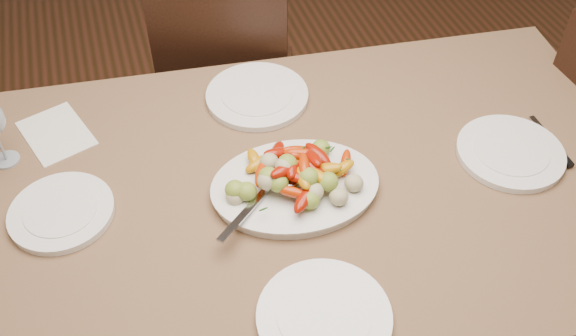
# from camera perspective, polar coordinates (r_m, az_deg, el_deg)

# --- Properties ---
(floor) EXTENTS (6.00, 6.00, 0.00)m
(floor) POSITION_cam_1_polar(r_m,az_deg,el_deg) (2.34, 4.27, -9.75)
(floor) COLOR #391F11
(floor) RESTS_ON ground
(dining_table) EXTENTS (1.94, 1.22, 0.76)m
(dining_table) POSITION_cam_1_polar(r_m,az_deg,el_deg) (1.88, 0.00, -9.37)
(dining_table) COLOR brown
(dining_table) RESTS_ON ground
(chair_far) EXTENTS (0.54, 0.54, 0.95)m
(chair_far) POSITION_cam_1_polar(r_m,az_deg,el_deg) (2.34, -5.04, 7.57)
(chair_far) COLOR black
(chair_far) RESTS_ON ground
(serving_platter) EXTENTS (0.43, 0.33, 0.02)m
(serving_platter) POSITION_cam_1_polar(r_m,az_deg,el_deg) (1.56, 0.63, -1.80)
(serving_platter) COLOR white
(serving_platter) RESTS_ON dining_table
(roasted_vegetables) EXTENTS (0.35, 0.25, 0.09)m
(roasted_vegetables) POSITION_cam_1_polar(r_m,az_deg,el_deg) (1.52, 0.64, -0.36)
(roasted_vegetables) COLOR #841003
(roasted_vegetables) RESTS_ON serving_platter
(serving_spoon) EXTENTS (0.23, 0.25, 0.03)m
(serving_spoon) POSITION_cam_1_polar(r_m,az_deg,el_deg) (1.50, -1.49, -2.26)
(serving_spoon) COLOR #9EA0A8
(serving_spoon) RESTS_ON serving_platter
(plate_left) EXTENTS (0.25, 0.25, 0.02)m
(plate_left) POSITION_cam_1_polar(r_m,az_deg,el_deg) (1.61, -19.48, -3.74)
(plate_left) COLOR white
(plate_left) RESTS_ON dining_table
(plate_right) EXTENTS (0.27, 0.27, 0.02)m
(plate_right) POSITION_cam_1_polar(r_m,az_deg,el_deg) (1.75, 19.15, 1.29)
(plate_right) COLOR white
(plate_right) RESTS_ON dining_table
(plate_far) EXTENTS (0.29, 0.29, 0.02)m
(plate_far) POSITION_cam_1_polar(r_m,az_deg,el_deg) (1.82, -2.76, 6.43)
(plate_far) COLOR white
(plate_far) RESTS_ON dining_table
(plate_near) EXTENTS (0.28, 0.28, 0.02)m
(plate_near) POSITION_cam_1_polar(r_m,az_deg,el_deg) (1.35, 3.23, -13.09)
(plate_near) COLOR white
(plate_near) RESTS_ON dining_table
(menu_card) EXTENTS (0.21, 0.25, 0.00)m
(menu_card) POSITION_cam_1_polar(r_m,az_deg,el_deg) (1.82, -19.90, 2.92)
(menu_card) COLOR silver
(menu_card) RESTS_ON dining_table
(table_knife) EXTENTS (0.02, 0.20, 0.01)m
(table_knife) POSITION_cam_1_polar(r_m,az_deg,el_deg) (1.82, 22.41, 2.00)
(table_knife) COLOR #9EA0A8
(table_knife) RESTS_ON dining_table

